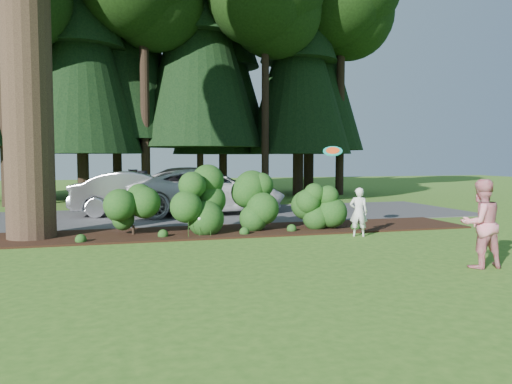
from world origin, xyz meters
TOP-DOWN VIEW (x-y plane):
  - ground at (0.00, 0.00)m, footprint 80.00×80.00m
  - mulch_bed at (0.00, 3.25)m, footprint 16.00×2.50m
  - driveway at (0.00, 7.50)m, footprint 22.00×6.00m
  - shrub_row at (0.77, 3.14)m, footprint 6.53×1.60m
  - lily_cluster at (-0.30, 2.40)m, footprint 0.69×0.09m
  - tree_wall at (0.25, 16.38)m, footprint 25.66×12.15m
  - car_silver_wagon at (-1.63, 8.10)m, footprint 4.98×2.08m
  - car_white_suv at (0.85, 7.93)m, footprint 6.29×3.33m
  - car_dark_suv at (1.09, 9.80)m, footprint 6.18×3.19m
  - child at (3.93, 1.50)m, footprint 0.58×0.49m
  - adult at (4.42, -2.65)m, footprint 0.87×0.69m
  - frisbee at (3.32, 1.89)m, footprint 0.58×0.49m

SIDE VIEW (x-z plane):
  - ground at x=0.00m, z-range 0.00..0.00m
  - driveway at x=0.00m, z-range 0.00..0.03m
  - mulch_bed at x=0.00m, z-range 0.00..0.05m
  - lily_cluster at x=-0.30m, z-range 0.21..0.78m
  - child at x=3.93m, z-range 0.00..1.34m
  - shrub_row at x=0.77m, z-range 0.00..1.61m
  - car_silver_wagon at x=-1.63m, z-range 0.03..1.63m
  - adult at x=4.42m, z-range 0.00..1.74m
  - car_white_suv at x=0.85m, z-range 0.03..1.72m
  - car_dark_suv at x=1.09m, z-range 0.03..1.74m
  - frisbee at x=3.32m, z-range 2.15..2.52m
  - tree_wall at x=0.25m, z-range 0.96..18.05m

